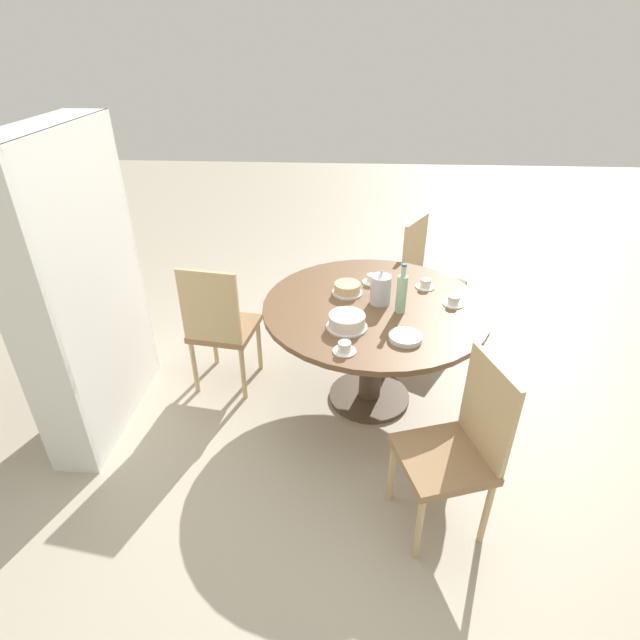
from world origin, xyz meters
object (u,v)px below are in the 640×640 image
at_px(chair_a, 457,446).
at_px(chair_b, 426,277).
at_px(cup_a, 344,348).
at_px(coffee_pot, 381,288).
at_px(cake_second, 347,289).
at_px(cup_d, 453,301).
at_px(chair_c, 220,325).
at_px(bookshelf, 86,294).
at_px(cake_main, 347,321).
at_px(cup_c, 372,279).
at_px(water_bottle, 402,293).
at_px(cup_b, 425,284).

distance_m(chair_a, chair_b, 1.91).
bearing_deg(cup_a, coffee_pot, -20.75).
distance_m(chair_b, cake_second, 1.06).
relative_size(cake_second, cup_d, 1.56).
bearing_deg(cake_second, chair_a, -153.39).
xyz_separation_m(chair_c, coffee_pot, (-0.06, -1.07, 0.34)).
height_order(chair_c, cup_d, chair_c).
distance_m(chair_a, coffee_pot, 1.12).
distance_m(chair_b, cup_d, 0.94).
relative_size(chair_a, bookshelf, 0.52).
relative_size(chair_a, cake_main, 4.02).
bearing_deg(cup_c, chair_a, -163.03).
bearing_deg(cup_a, water_bottle, -35.97).
relative_size(chair_a, water_bottle, 3.04).
distance_m(bookshelf, cup_d, 2.25).
bearing_deg(cup_a, chair_b, -23.68).
xyz_separation_m(water_bottle, cake_second, (0.22, 0.33, -0.10)).
bearing_deg(chair_a, cup_d, 155.87).
height_order(chair_b, chair_c, same).
distance_m(chair_a, water_bottle, 1.00).
relative_size(chair_b, bookshelf, 0.52).
distance_m(cake_main, cup_b, 0.76).
height_order(water_bottle, cup_a, water_bottle).
relative_size(chair_b, chair_c, 1.00).
height_order(cake_second, cup_d, cake_second).
xyz_separation_m(chair_a, water_bottle, (0.90, 0.23, 0.37)).
relative_size(chair_c, cup_a, 7.53).
bearing_deg(chair_c, cup_b, -164.11).
height_order(water_bottle, cup_d, water_bottle).
bearing_deg(cup_d, cup_a, 130.11).
distance_m(bookshelf, cake_second, 1.61).
height_order(chair_a, bookshelf, bookshelf).
bearing_deg(coffee_pot, chair_b, -25.46).
relative_size(chair_a, cake_second, 4.83).
bearing_deg(cake_main, chair_b, -27.53).
bearing_deg(coffee_pot, cake_second, 61.15).
bearing_deg(cake_second, cake_main, -179.52).
relative_size(bookshelf, cup_d, 14.36).
xyz_separation_m(chair_a, coffee_pot, (1.00, 0.35, 0.34)).
height_order(chair_c, water_bottle, water_bottle).
bearing_deg(cup_c, chair_c, 102.73).
xyz_separation_m(coffee_pot, water_bottle, (-0.11, -0.12, 0.03)).
distance_m(chair_c, water_bottle, 1.26).
bearing_deg(chair_c, coffee_pot, -174.49).
relative_size(chair_a, chair_b, 1.00).
height_order(cup_c, cup_d, same).
bearing_deg(water_bottle, bookshelf, 95.48).
bearing_deg(chair_a, cup_c, 179.35).
height_order(chair_a, chair_c, same).
bearing_deg(coffee_pot, cup_a, 159.25).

